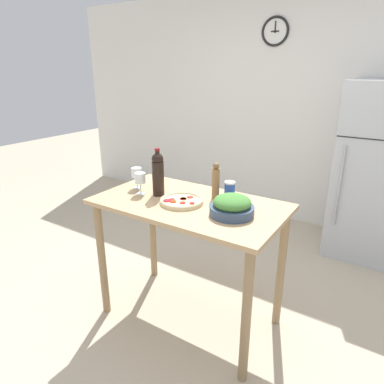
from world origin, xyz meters
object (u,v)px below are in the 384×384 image
(homemade_pizza, at_px, (182,201))
(wine_bottle, at_px, (158,173))
(salt_canister, at_px, (230,191))
(refrigerator, at_px, (372,172))
(pepper_mill, at_px, (216,181))
(salad_bowl, at_px, (232,206))
(wine_glass_far, at_px, (137,173))
(wine_glass_near, at_px, (140,179))

(homemade_pizza, bearing_deg, wine_bottle, 169.39)
(wine_bottle, height_order, homemade_pizza, wine_bottle)
(wine_bottle, distance_m, salt_canister, 0.50)
(wine_bottle, relative_size, homemade_pizza, 1.15)
(refrigerator, bearing_deg, wine_bottle, -123.25)
(wine_bottle, distance_m, pepper_mill, 0.40)
(salad_bowl, bearing_deg, pepper_mill, 138.86)
(salt_canister, bearing_deg, pepper_mill, -158.92)
(salad_bowl, bearing_deg, refrigerator, 72.26)
(wine_glass_far, bearing_deg, salt_canister, 13.09)
(wine_bottle, bearing_deg, wine_glass_far, 172.63)
(wine_glass_far, bearing_deg, refrigerator, 51.58)
(refrigerator, bearing_deg, pepper_mill, -116.18)
(pepper_mill, height_order, homemade_pizza, pepper_mill)
(refrigerator, relative_size, salt_canister, 13.25)
(refrigerator, relative_size, wine_glass_near, 10.82)
(wine_glass_far, bearing_deg, pepper_mill, 11.83)
(wine_glass_near, xyz_separation_m, salad_bowl, (0.70, 0.02, -0.05))
(pepper_mill, bearing_deg, salt_canister, 21.08)
(wine_bottle, height_order, salt_canister, wine_bottle)
(refrigerator, distance_m, salad_bowl, 1.92)
(wine_glass_near, bearing_deg, salt_canister, 22.78)
(wine_glass_near, relative_size, salad_bowl, 0.57)
(wine_bottle, distance_m, homemade_pizza, 0.27)
(wine_bottle, bearing_deg, wine_glass_near, -155.19)
(wine_glass_near, xyz_separation_m, wine_glass_far, (-0.11, 0.08, 0.00))
(wine_glass_near, bearing_deg, refrigerator, 55.00)
(pepper_mill, xyz_separation_m, salt_canister, (0.09, 0.03, -0.06))
(refrigerator, bearing_deg, wine_glass_near, -125.00)
(salad_bowl, xyz_separation_m, homemade_pizza, (-0.36, -0.00, -0.04))
(pepper_mill, relative_size, salt_canister, 1.99)
(refrigerator, xyz_separation_m, wine_bottle, (-1.17, -1.78, 0.25))
(homemade_pizza, bearing_deg, salad_bowl, 0.44)
(refrigerator, height_order, wine_glass_far, refrigerator)
(wine_glass_near, height_order, wine_glass_far, same)
(refrigerator, height_order, wine_bottle, refrigerator)
(wine_glass_far, relative_size, pepper_mill, 0.61)
(wine_bottle, bearing_deg, refrigerator, 56.75)
(wine_glass_near, relative_size, salt_canister, 1.23)
(wine_bottle, xyz_separation_m, wine_glass_far, (-0.22, 0.03, -0.05))
(wine_glass_far, xyz_separation_m, homemade_pizza, (0.44, -0.07, -0.10))
(wine_bottle, relative_size, pepper_mill, 1.32)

